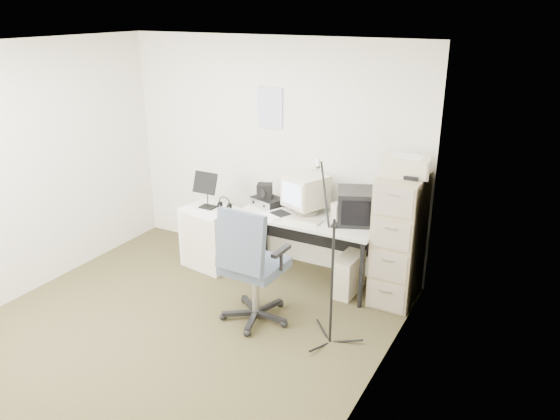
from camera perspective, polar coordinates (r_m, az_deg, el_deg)
The scene contains 23 objects.
floor at distance 5.22m, azimuth -10.55°, elevation -12.14°, with size 3.60×3.60×0.01m, color #302D1F.
ceiling at distance 4.41m, azimuth -12.74°, elevation 16.39°, with size 3.60×3.60×0.01m, color white.
wall_back at distance 6.09m, azimuth -0.79°, elevation 6.01°, with size 3.60×0.02×2.50m, color beige.
wall_left at distance 5.94m, azimuth -25.16°, elevation 3.64°, with size 0.02×3.60×2.50m, color beige.
wall_right at distance 3.84m, azimuth 9.81°, elevation -3.36°, with size 0.02×3.60×2.50m, color beige.
wall_calendar at distance 5.98m, azimuth -1.04°, elevation 10.65°, with size 0.30×0.02×0.44m, color white.
filing_cabinet at distance 5.44m, azimuth 12.32°, elevation -3.03°, with size 0.40×0.60×1.30m, color tan.
printer at distance 5.21m, azimuth 12.98°, elevation 4.45°, with size 0.43×0.30×0.17m, color beige.
desk at distance 5.82m, azimuth 3.03°, elevation -3.98°, with size 1.50×0.70×0.73m, color silver.
crt_monitor at distance 5.71m, azimuth 2.74°, elevation 1.66°, with size 0.37×0.38×0.40m, color beige.
crt_tv at distance 5.51m, azimuth 7.99°, elevation 0.41°, with size 0.37×0.40×0.34m, color black.
desk_speaker at distance 5.63m, azimuth 5.92°, elevation -0.04°, with size 0.09×0.09×0.16m, color beige.
keyboard at distance 5.56m, azimuth 2.08°, elevation -0.98°, with size 0.45×0.16×0.03m, color beige.
mouse at distance 5.42m, azimuth 5.84°, elevation -1.59°, with size 0.06×0.11×0.03m, color black.
radio_receiver at distance 5.95m, azimuth -1.28°, elevation 0.88°, with size 0.33×0.24×0.10m, color black.
radio_speaker at distance 5.90m, azimuth -1.62°, elevation 2.01°, with size 0.16×0.15×0.16m, color black.
papers at distance 5.69m, azimuth -0.25°, elevation -0.45°, with size 0.24×0.32×0.02m, color white.
pc_tower at distance 5.66m, azimuth 7.17°, elevation -6.69°, with size 0.19×0.44×0.41m, color beige.
office_chair at distance 5.01m, azimuth -2.64°, elevation -5.59°, with size 0.67×0.67×1.16m, color #3C4551.
side_cart at distance 6.19m, azimuth -7.28°, elevation -2.81°, with size 0.55×0.44×0.69m, color white.
music_stand at distance 6.01m, azimuth -7.63°, elevation 2.13°, with size 0.29×0.15×0.42m, color black.
headphones at distance 5.98m, azimuth -5.83°, elevation 0.49°, with size 0.16×0.16×0.03m, color black.
mic_stand at distance 4.60m, azimuth 5.53°, elevation -5.63°, with size 0.02×0.02×1.52m, color black.
Camera 1 is at (2.85, -3.35, 2.80)m, focal length 35.00 mm.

